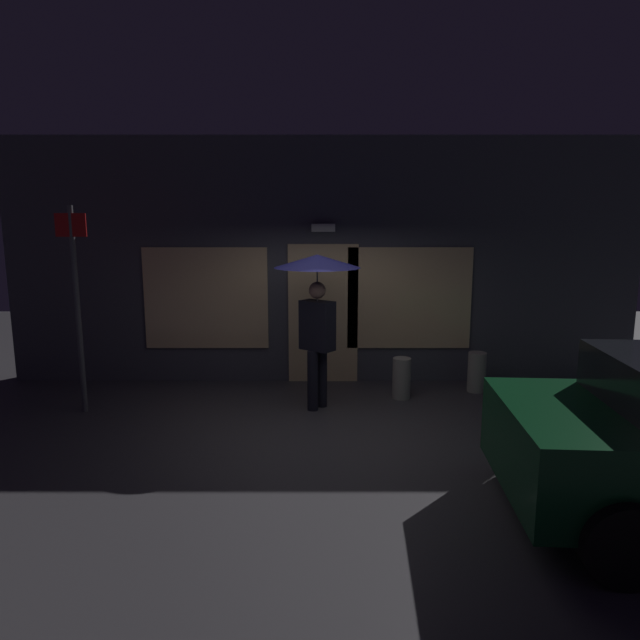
# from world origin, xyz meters

# --- Properties ---
(ground_plane) EXTENTS (18.00, 18.00, 0.00)m
(ground_plane) POSITION_xyz_m (0.00, 0.00, 0.00)
(ground_plane) COLOR #423F44
(building_facade) EXTENTS (9.94, 0.48, 3.83)m
(building_facade) POSITION_xyz_m (-0.01, 2.34, 1.90)
(building_facade) COLOR #4C4C56
(building_facade) RESTS_ON ground
(person_with_umbrella) EXTENTS (1.15, 1.15, 2.13)m
(person_with_umbrella) POSITION_xyz_m (-0.09, 0.86, 1.67)
(person_with_umbrella) COLOR black
(person_with_umbrella) RESTS_ON ground
(street_sign_post) EXTENTS (0.40, 0.07, 2.76)m
(street_sign_post) POSITION_xyz_m (-3.25, 0.72, 1.55)
(street_sign_post) COLOR #595B60
(street_sign_post) RESTS_ON ground
(sidewalk_bollard) EXTENTS (0.26, 0.26, 0.60)m
(sidewalk_bollard) POSITION_xyz_m (1.14, 1.30, 0.30)
(sidewalk_bollard) COLOR #9E998E
(sidewalk_bollard) RESTS_ON ground
(sidewalk_bollard_2) EXTENTS (0.27, 0.27, 0.60)m
(sidewalk_bollard_2) POSITION_xyz_m (2.32, 1.63, 0.30)
(sidewalk_bollard_2) COLOR #9E998E
(sidewalk_bollard_2) RESTS_ON ground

